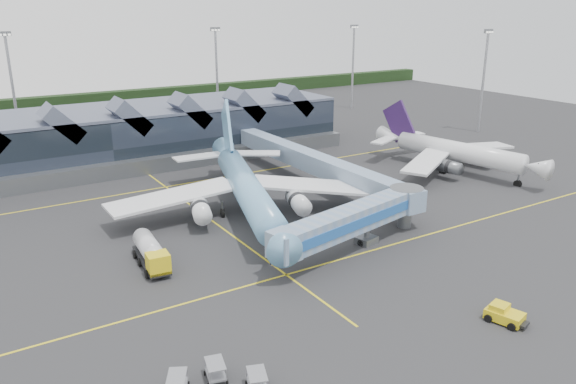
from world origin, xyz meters
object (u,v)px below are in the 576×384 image
regional_jet (453,151)px  fuel_truck (150,251)px  jet_bridge (362,217)px  pushback_tug (504,314)px  main_airliner (245,186)px

regional_jet → fuel_truck: 57.36m
jet_bridge → pushback_tug: (0.26, -19.96, -2.98)m
pushback_tug → main_airliner: bearing=84.2°
main_airliner → regional_jet: (40.35, 0.30, -0.50)m
main_airliner → fuel_truck: bearing=-134.7°
jet_bridge → pushback_tug: bearing=-101.1°
regional_jet → pushback_tug: regional_jet is taller
main_airliner → fuel_truck: size_ratio=4.57×
fuel_truck → pushback_tug: 36.40m
main_airliner → regional_jet: main_airliner is taller
main_airliner → jet_bridge: main_airliner is taller
regional_jet → fuel_truck: regional_jet is taller
jet_bridge → fuel_truck: size_ratio=2.68×
pushback_tug → regional_jet: bearing=31.6°
pushback_tug → jet_bridge: bearing=74.6°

